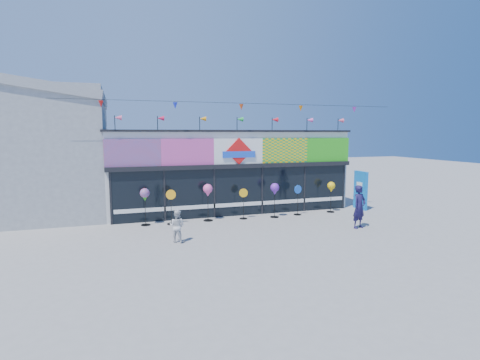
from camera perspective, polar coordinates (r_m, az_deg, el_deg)
name	(u,v)px	position (r m, az deg, el deg)	size (l,w,h in m)	color
ground	(265,233)	(14.99, 3.81, -8.11)	(80.00, 80.00, 0.00)	gray
kite_shop	(224,169)	(20.19, -2.41, 1.74)	(16.00, 5.70, 5.31)	silver
neighbour_building	(18,149)	(20.95, -30.76, 4.12)	(8.18, 7.20, 6.87)	#A1A5A7
blue_sign	(361,190)	(20.48, 17.89, -1.48)	(0.18, 0.99, 1.98)	blue
spinner_0	(145,196)	(16.48, -14.30, -2.34)	(0.41, 0.41, 1.61)	black
spinner_1	(171,206)	(16.51, -10.45, -3.93)	(0.42, 0.39, 1.52)	black
spinner_2	(208,191)	(16.85, -4.93, -1.74)	(0.43, 0.43, 1.68)	black
spinner_3	(243,203)	(17.28, 0.53, -3.51)	(0.39, 0.36, 1.41)	black
spinner_4	(275,190)	(17.57, 5.32, -1.53)	(0.41, 0.41, 1.63)	black
spinner_5	(298,199)	(18.33, 8.80, -2.91)	(0.41, 0.37, 1.46)	black
spinner_6	(331,188)	(19.20, 13.73, -1.18)	(0.39, 0.39, 1.54)	black
adult_man	(359,207)	(16.35, 17.72, -3.92)	(0.66, 0.43, 1.80)	#19143E
child	(177,226)	(13.85, -9.57, -6.93)	(0.58, 0.33, 1.19)	silver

